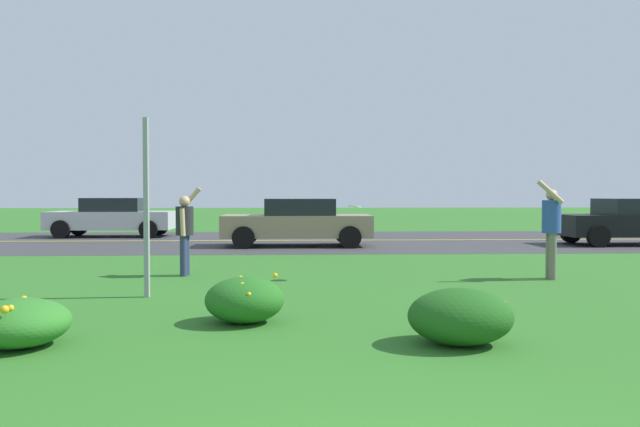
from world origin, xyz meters
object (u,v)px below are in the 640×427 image
(person_thrower_dark_shirt, at_px, (185,228))
(car_tan_center_left, at_px, (297,222))
(sign_post_near_path, at_px, (146,208))
(person_catcher_blue_shirt, at_px, (551,225))
(car_silver_center_right, at_px, (113,217))
(frisbee_white, at_px, (354,206))
(car_black_leftmost, at_px, (633,221))

(person_thrower_dark_shirt, height_order, car_tan_center_left, person_thrower_dark_shirt)
(sign_post_near_path, bearing_deg, person_catcher_blue_shirt, 13.20)
(person_catcher_blue_shirt, relative_size, car_silver_center_right, 0.41)
(frisbee_white, relative_size, car_silver_center_right, 0.06)
(frisbee_white, relative_size, car_black_leftmost, 0.06)
(sign_post_near_path, xyz_separation_m, car_silver_center_right, (-4.49, 13.38, -0.64))
(person_catcher_blue_shirt, bearing_deg, car_tan_center_left, 122.33)
(car_black_leftmost, bearing_deg, car_tan_center_left, 180.00)
(person_catcher_blue_shirt, height_order, car_tan_center_left, person_catcher_blue_shirt)
(sign_post_near_path, height_order, person_catcher_blue_shirt, sign_post_near_path)
(car_tan_center_left, bearing_deg, car_black_leftmost, 0.00)
(car_tan_center_left, bearing_deg, frisbee_white, -82.13)
(car_tan_center_left, height_order, car_silver_center_right, same)
(car_black_leftmost, bearing_deg, person_thrower_dark_shirt, -152.62)
(person_catcher_blue_shirt, height_order, frisbee_white, person_catcher_blue_shirt)
(person_catcher_blue_shirt, bearing_deg, car_silver_center_right, 134.53)
(car_tan_center_left, xyz_separation_m, car_silver_center_right, (-6.86, 4.35, 0.00))
(sign_post_near_path, distance_m, car_silver_center_right, 14.13)
(person_catcher_blue_shirt, bearing_deg, car_black_leftmost, 51.56)
(person_thrower_dark_shirt, distance_m, car_black_leftmost, 14.36)
(person_thrower_dark_shirt, bearing_deg, person_catcher_blue_shirt, -6.40)
(frisbee_white, relative_size, car_tan_center_left, 0.06)
(person_thrower_dark_shirt, xyz_separation_m, person_catcher_blue_shirt, (6.90, -0.77, 0.08))
(person_thrower_dark_shirt, xyz_separation_m, car_tan_center_left, (2.23, 6.60, -0.19))
(car_black_leftmost, distance_m, car_silver_center_right, 17.93)
(car_tan_center_left, bearing_deg, person_thrower_dark_shirt, -108.63)
(sign_post_near_path, distance_m, frisbee_white, 3.81)
(sign_post_near_path, relative_size, car_silver_center_right, 0.61)
(car_tan_center_left, bearing_deg, sign_post_near_path, -104.71)
(person_thrower_dark_shirt, relative_size, car_silver_center_right, 0.38)
(car_black_leftmost, bearing_deg, sign_post_near_path, -145.00)
(person_catcher_blue_shirt, relative_size, car_black_leftmost, 0.41)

